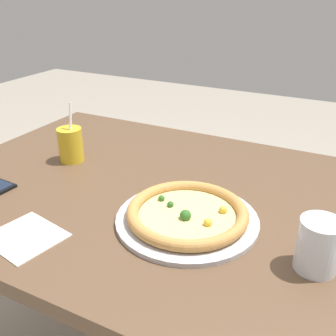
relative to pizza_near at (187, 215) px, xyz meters
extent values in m
cube|color=brown|center=(-0.20, 0.11, -0.04)|extent=(1.22, 0.95, 0.04)
cylinder|color=#443122|center=(-0.74, 0.51, -0.41)|extent=(0.07, 0.07, 0.71)
cylinder|color=#443122|center=(0.33, 0.51, -0.41)|extent=(0.07, 0.07, 0.71)
cylinder|color=#B7B7BC|center=(0.00, 0.00, -0.01)|extent=(0.35, 0.35, 0.01)
cylinder|color=#E5CC7F|center=(0.00, 0.00, 0.00)|extent=(0.24, 0.24, 0.01)
torus|color=#C68C47|center=(0.00, 0.00, 0.01)|extent=(0.30, 0.30, 0.03)
sphere|color=#2D6623|center=(-0.05, 0.01, 0.01)|extent=(0.02, 0.02, 0.02)
sphere|color=gold|center=(0.06, -0.02, 0.01)|extent=(0.02, 0.02, 0.02)
sphere|color=#2D6623|center=(0.00, -0.02, 0.01)|extent=(0.03, 0.03, 0.03)
sphere|color=#2D6623|center=(-0.09, 0.03, 0.01)|extent=(0.02, 0.02, 0.02)
sphere|color=gold|center=(0.08, 0.05, 0.01)|extent=(0.02, 0.02, 0.02)
cylinder|color=gold|center=(-0.49, 0.16, 0.04)|extent=(0.08, 0.08, 0.11)
cylinder|color=white|center=(-0.48, 0.16, 0.13)|extent=(0.01, 0.03, 0.10)
cylinder|color=silver|center=(0.31, -0.04, 0.04)|extent=(0.09, 0.09, 0.11)
cube|color=white|center=(0.32, -0.04, 0.07)|extent=(0.03, 0.03, 0.03)
cube|color=white|center=(0.32, -0.03, 0.07)|extent=(0.03, 0.03, 0.02)
cube|color=white|center=(0.30, -0.04, 0.07)|extent=(0.03, 0.03, 0.02)
cube|color=white|center=(-0.31, -0.23, -0.02)|extent=(0.19, 0.17, 0.00)
camera|label=1|loc=(0.33, -0.74, 0.52)|focal=41.66mm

